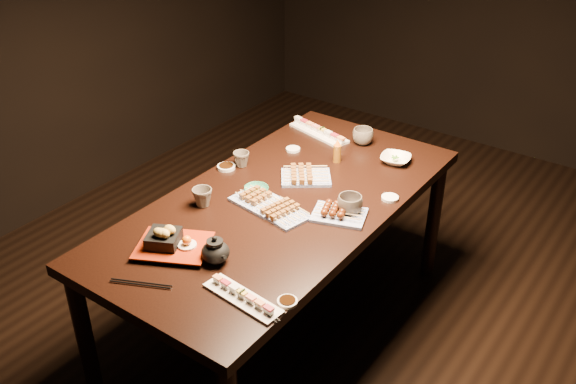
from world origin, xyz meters
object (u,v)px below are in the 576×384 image
object	(u,v)px
teacup_near_left	(202,197)
yakitori_plate_right	(283,211)
teacup_mid_right	(350,205)
yakitori_plate_left	(306,173)
sushi_platter_near	(243,295)
condiment_bottle	(337,151)
edamame_bowl_cream	(396,159)
teapot	(215,249)
yakitori_plate_center	(259,197)
teacup_far_left	(241,159)
dining_table	(282,268)
sushi_platter_far	(319,130)
tempura_tray	(173,239)
edamame_bowl_green	(256,190)
teacup_far_right	(363,136)

from	to	relation	value
teacup_near_left	yakitori_plate_right	bearing A→B (deg)	22.07
yakitori_plate_right	teacup_mid_right	world-z (taller)	teacup_mid_right
yakitori_plate_left	sushi_platter_near	bearing A→B (deg)	-106.77
sushi_platter_near	condiment_bottle	distance (m)	1.12
yakitori_plate_right	edamame_bowl_cream	distance (m)	0.73
yakitori_plate_right	teapot	distance (m)	0.41
teacup_mid_right	teapot	size ratio (longest dim) A/B	0.84
yakitori_plate_center	teacup_far_left	distance (m)	0.36
teacup_near_left	edamame_bowl_cream	bearing A→B (deg)	59.73
dining_table	sushi_platter_far	size ratio (longest dim) A/B	4.93
sushi_platter_near	condiment_bottle	bearing A→B (deg)	110.34
teacup_near_left	teapot	bearing A→B (deg)	-40.91
yakitori_plate_left	tempura_tray	size ratio (longest dim) A/B	0.82
sushi_platter_near	tempura_tray	world-z (taller)	tempura_tray
dining_table	edamame_bowl_cream	distance (m)	0.77
teapot	yakitori_plate_center	bearing A→B (deg)	123.75
sushi_platter_far	edamame_bowl_green	world-z (taller)	sushi_platter_far
condiment_bottle	teacup_near_left	bearing A→B (deg)	-110.45
yakitori_plate_left	edamame_bowl_green	distance (m)	0.26
teapot	edamame_bowl_cream	bearing A→B (deg)	98.08
teacup_far_right	teacup_far_left	bearing A→B (deg)	-122.58
yakitori_plate_left	yakitori_plate_right	bearing A→B (deg)	-109.17
teapot	sushi_platter_far	bearing A→B (deg)	121.68
sushi_platter_near	tempura_tray	bearing A→B (deg)	174.99
yakitori_plate_center	condiment_bottle	size ratio (longest dim) A/B	1.92
dining_table	condiment_bottle	bearing A→B (deg)	87.02
teacup_near_left	sushi_platter_far	bearing A→B (deg)	89.18
edamame_bowl_cream	teacup_far_right	distance (m)	0.25
condiment_bottle	yakitori_plate_right	bearing A→B (deg)	-82.06
yakitori_plate_right	edamame_bowl_green	bearing A→B (deg)	171.66
yakitori_plate_center	yakitori_plate_left	world-z (taller)	same
yakitori_plate_left	tempura_tray	world-z (taller)	tempura_tray
dining_table	condiment_bottle	xyz separation A→B (m)	(0.00, 0.46, 0.43)
yakitori_plate_left	condiment_bottle	bearing A→B (deg)	47.18
yakitori_plate_left	teacup_mid_right	size ratio (longest dim) A/B	2.11
teacup_near_left	teacup_far_left	size ratio (longest dim) A/B	1.11
sushi_platter_near	yakitori_plate_center	bearing A→B (deg)	128.48
yakitori_plate_right	teacup_far_left	size ratio (longest dim) A/B	2.61
edamame_bowl_cream	yakitori_plate_center	bearing A→B (deg)	-114.19
sushi_platter_far	tempura_tray	bearing A→B (deg)	109.44
teacup_near_left	teacup_far_right	bearing A→B (deg)	74.41
sushi_platter_near	edamame_bowl_cream	xyz separation A→B (m)	(-0.05, 1.24, -0.00)
sushi_platter_near	edamame_bowl_green	xyz separation A→B (m)	(-0.41, 0.60, -0.00)
yakitori_plate_left	edamame_bowl_cream	bearing A→B (deg)	19.41
tempura_tray	teacup_far_right	size ratio (longest dim) A/B	2.64
dining_table	sushi_platter_far	bearing A→B (deg)	107.22
sushi_platter_far	teacup_far_left	size ratio (longest dim) A/B	4.62
teacup_near_left	teacup_far_right	world-z (taller)	teacup_far_right
dining_table	edamame_bowl_green	distance (m)	0.41
dining_table	teacup_far_right	bearing A→B (deg)	86.83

